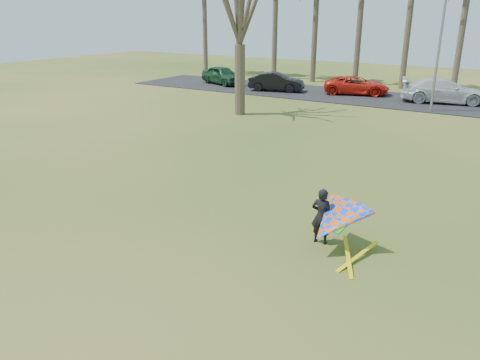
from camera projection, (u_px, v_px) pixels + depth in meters
The scene contains 8 objects.
ground at pixel (203, 237), 13.20m from camera, with size 100.00×100.00×0.00m, color #244D10.
parking_strip at pixel (409, 101), 33.24m from camera, with size 46.00×7.00×0.06m, color black.
streetlight at pixel (443, 39), 28.28m from camera, with size 2.28×0.18×8.00m.
car_0 at pixel (222, 75), 40.86m from camera, with size 1.82×4.53×1.55m, color #1A4324.
car_1 at pixel (276, 82), 37.26m from camera, with size 1.52×4.35×1.43m, color black.
car_2 at pixel (357, 85), 35.77m from camera, with size 2.25×4.88×1.36m, color red.
car_3 at pixel (444, 91), 32.35m from camera, with size 2.30×5.66×1.64m, color silver.
kite_flyer at pixel (333, 221), 12.22m from camera, with size 2.13×2.39×2.02m.
Camera 1 is at (7.11, -9.58, 5.97)m, focal length 35.00 mm.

